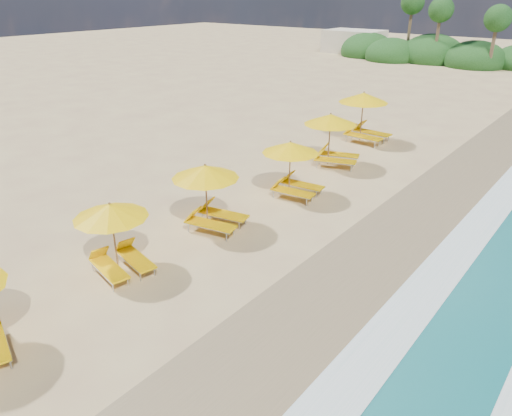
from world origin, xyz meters
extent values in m
plane|color=tan|center=(0.00, 0.00, 0.00)|extent=(160.00, 160.00, 0.00)
cube|color=#877250|center=(4.00, 0.00, 0.01)|extent=(4.00, 160.00, 0.01)
cube|color=white|center=(5.50, 0.00, 0.03)|extent=(1.20, 160.00, 0.01)
cylinder|color=olive|center=(-2.17, -3.93, 1.04)|extent=(0.05, 0.05, 2.08)
cone|color=#FFC505|center=(-2.17, -3.93, 1.91)|extent=(2.53, 2.53, 0.42)
sphere|color=olive|center=(-2.17, -3.93, 2.14)|extent=(0.07, 0.07, 0.07)
cylinder|color=olive|center=(-2.01, -0.22, 1.12)|extent=(0.06, 0.06, 2.24)
cone|color=#FFC505|center=(-2.01, -0.22, 2.05)|extent=(2.75, 2.75, 0.45)
sphere|color=olive|center=(-2.01, -0.22, 2.30)|extent=(0.08, 0.08, 0.08)
cylinder|color=olive|center=(-1.41, 3.93, 1.09)|extent=(0.05, 0.05, 2.18)
cone|color=#FFC505|center=(-1.41, 3.93, 2.00)|extent=(2.50, 2.50, 0.44)
sphere|color=olive|center=(-1.41, 3.93, 2.24)|extent=(0.08, 0.08, 0.08)
cylinder|color=olive|center=(-2.08, 8.12, 1.19)|extent=(0.06, 0.06, 2.38)
cone|color=#FFC505|center=(-2.08, 8.12, 2.18)|extent=(3.13, 3.13, 0.48)
sphere|color=olive|center=(-2.08, 8.12, 2.45)|extent=(0.09, 0.09, 0.09)
cylinder|color=olive|center=(-2.74, 12.66, 1.29)|extent=(0.06, 0.06, 2.58)
cone|color=#FFC505|center=(-2.74, 12.66, 2.36)|extent=(2.74, 2.74, 0.52)
sphere|color=olive|center=(-2.74, 12.66, 2.64)|extent=(0.09, 0.09, 0.09)
ellipsoid|color=#163D14|center=(-6.00, 45.00, 0.62)|extent=(6.40, 6.40, 4.16)
ellipsoid|color=#163D14|center=(-11.00, 46.00, 0.70)|extent=(7.20, 7.20, 4.68)
ellipsoid|color=#163D14|center=(-15.00, 44.00, 0.58)|extent=(6.00, 6.00, 3.90)
ellipsoid|color=#163D14|center=(-19.00, 46.00, 0.64)|extent=(6.60, 6.60, 4.29)
cylinder|color=brown|center=(-4.00, 43.00, 2.50)|extent=(0.36, 0.36, 5.00)
sphere|color=#163D14|center=(-4.00, 43.00, 5.00)|extent=(2.60, 2.60, 2.60)
cylinder|color=brown|center=(-10.00, 44.00, 2.80)|extent=(0.36, 0.36, 5.60)
sphere|color=#163D14|center=(-10.00, 44.00, 5.60)|extent=(2.60, 2.60, 2.60)
cylinder|color=brown|center=(-14.00, 46.00, 3.10)|extent=(0.36, 0.36, 6.20)
sphere|color=#163D14|center=(-14.00, 46.00, 6.20)|extent=(2.60, 2.60, 2.60)
cube|color=beige|center=(-22.00, 48.00, 1.40)|extent=(7.00, 5.00, 2.80)
camera|label=1|loc=(8.74, -10.97, 7.66)|focal=33.57mm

